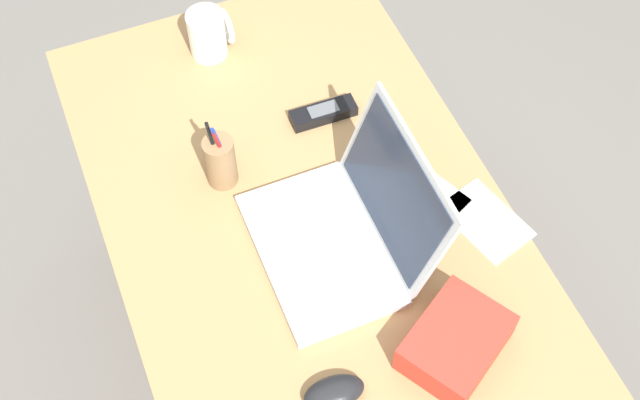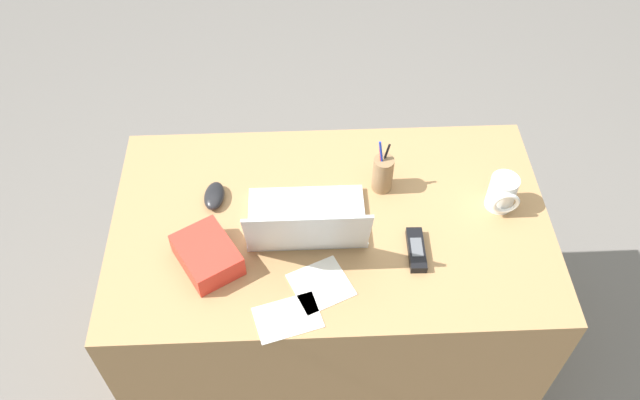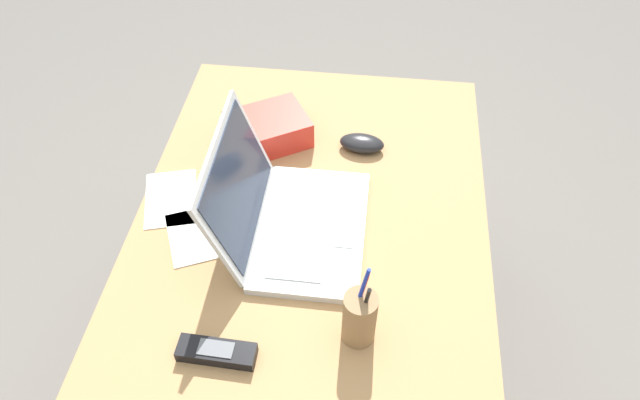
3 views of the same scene
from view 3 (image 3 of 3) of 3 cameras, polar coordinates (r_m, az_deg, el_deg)
desk at (r=1.50m, az=-1.26°, el=-14.31°), size 1.25×0.74×0.75m
laptop at (r=1.19m, az=-3.18°, el=-1.49°), size 0.33×0.29×0.23m
computer_mouse at (r=1.38m, az=4.09°, el=5.54°), size 0.07×0.11×0.03m
cordless_phone at (r=1.07m, az=-10.01°, el=-14.35°), size 0.05×0.14×0.03m
pen_holder at (r=1.04m, az=3.86°, el=-11.30°), size 0.06×0.06×0.18m
snack_bag at (r=1.40m, az=-5.08°, el=6.85°), size 0.21×0.22×0.07m
paper_note_near_laptop at (r=1.32m, az=-14.29°, el=0.16°), size 0.19×0.15×0.00m
paper_note_left at (r=1.24m, az=-11.31°, el=-3.22°), size 0.19×0.19×0.00m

